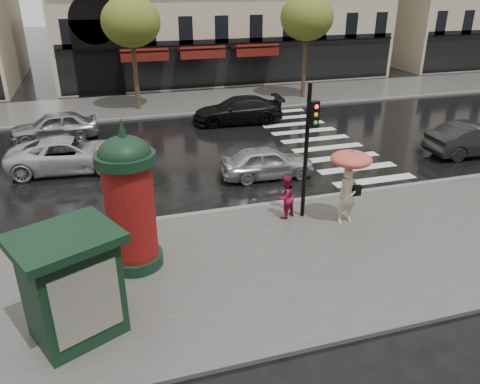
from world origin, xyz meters
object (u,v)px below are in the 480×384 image
object	(u,v)px
man_burgundy	(130,206)
morris_column	(129,199)
car_white	(70,154)
car_black	(238,110)
traffic_light	(309,140)
woman_red	(285,197)
car_darkgrey	(476,139)
woman_umbrella	(350,175)
newsstand	(72,284)
car_silver	(267,162)
car_far_silver	(54,126)

from	to	relation	value
man_burgundy	morris_column	size ratio (longest dim) A/B	0.41
car_white	car_black	bearing A→B (deg)	-55.96
traffic_light	car_black	bearing A→B (deg)	84.12
woman_red	car_darkgrey	distance (m)	11.33
woman_umbrella	newsstand	world-z (taller)	newsstand
woman_red	newsstand	world-z (taller)	newsstand
traffic_light	car_silver	bearing A→B (deg)	88.65
woman_umbrella	traffic_light	xyz separation A→B (m)	(-1.15, 0.73, 1.05)
morris_column	car_far_silver	world-z (taller)	morris_column
morris_column	car_silver	bearing A→B (deg)	41.81
car_white	car_black	xyz separation A→B (m)	(8.80, 4.82, 0.03)
traffic_light	newsstand	bearing A→B (deg)	-152.45
traffic_light	car_silver	size ratio (longest dim) A/B	1.17
newsstand	woman_red	bearing A→B (deg)	30.85
woman_umbrella	woman_red	size ratio (longest dim) A/B	1.70
car_white	car_far_silver	xyz separation A→B (m)	(-0.86, 4.50, 0.02)
woman_red	car_silver	distance (m)	3.82
car_darkgrey	car_black	distance (m)	12.13
morris_column	car_silver	size ratio (longest dim) A/B	1.10
traffic_light	car_darkgrey	distance (m)	10.98
traffic_light	car_far_silver	xyz separation A→B (m)	(-8.44, 11.56, -2.11)
newsstand	car_far_silver	distance (m)	15.37
morris_column	newsstand	bearing A→B (deg)	-121.00
woman_umbrella	car_black	xyz separation A→B (m)	(0.08, 12.61, -1.04)
woman_umbrella	morris_column	bearing A→B (deg)	-175.57
car_darkgrey	car_far_silver	world-z (taller)	car_darkgrey
man_burgundy	car_darkgrey	xyz separation A→B (m)	(15.75, 2.98, -0.24)
woman_umbrella	car_darkgrey	distance (m)	10.06
car_darkgrey	car_black	bearing A→B (deg)	50.09
car_silver	car_black	world-z (taller)	car_black
man_burgundy	car_silver	size ratio (longest dim) A/B	0.45
woman_umbrella	newsstand	bearing A→B (deg)	-160.11
newsstand	man_burgundy	bearing A→B (deg)	70.46
car_silver	car_darkgrey	size ratio (longest dim) A/B	0.84
woman_umbrella	car_white	bearing A→B (deg)	138.27
newsstand	car_silver	world-z (taller)	newsstand
woman_umbrella	car_white	world-z (taller)	woman_umbrella
newsstand	car_white	world-z (taller)	newsstand
morris_column	car_far_silver	xyz separation A→B (m)	(-2.76, 12.82, -1.42)
traffic_light	car_black	world-z (taller)	traffic_light
man_burgundy	woman_umbrella	bearing A→B (deg)	147.00
car_darkgrey	car_white	bearing A→B (deg)	81.91
traffic_light	car_white	size ratio (longest dim) A/B	0.89
traffic_light	woman_umbrella	bearing A→B (deg)	-32.46
car_white	woman_umbrella	bearing A→B (deg)	-126.42
man_burgundy	car_black	distance (m)	13.11
newsstand	car_white	bearing A→B (deg)	92.13
car_far_silver	woman_red	bearing A→B (deg)	30.37
woman_umbrella	car_silver	xyz separation A→B (m)	(-1.06, 4.64, -1.12)
morris_column	traffic_light	size ratio (longest dim) A/B	0.94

